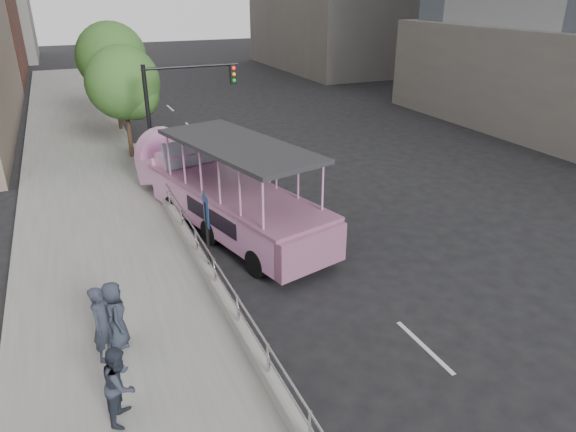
{
  "coord_description": "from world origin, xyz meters",
  "views": [
    {
      "loc": [
        -6.19,
        -10.02,
        8.09
      ],
      "look_at": [
        -0.32,
        3.36,
        1.58
      ],
      "focal_mm": 32.0,
      "sensor_mm": 36.0,
      "label": 1
    }
  ],
  "objects_px": {
    "car": "(252,160)",
    "pedestrian_mid": "(120,384)",
    "traffic_signal": "(175,103)",
    "parking_sign": "(207,229)",
    "street_tree_far": "(114,60)",
    "duck_boat": "(220,192)",
    "pedestrian_near": "(103,324)",
    "street_tree_near": "(126,86)",
    "pedestrian_far": "(115,315)"
  },
  "relations": [
    {
      "from": "traffic_signal",
      "to": "parking_sign",
      "type": "bearing_deg",
      "value": -97.75
    },
    {
      "from": "pedestrian_mid",
      "to": "street_tree_near",
      "type": "relative_size",
      "value": 0.29
    },
    {
      "from": "pedestrian_near",
      "to": "pedestrian_far",
      "type": "xyz_separation_m",
      "value": [
        0.28,
        0.37,
        -0.08
      ]
    },
    {
      "from": "car",
      "to": "pedestrian_near",
      "type": "distance_m",
      "value": 13.91
    },
    {
      "from": "pedestrian_far",
      "to": "traffic_signal",
      "type": "height_order",
      "value": "traffic_signal"
    },
    {
      "from": "car",
      "to": "street_tree_far",
      "type": "bearing_deg",
      "value": 132.33
    },
    {
      "from": "car",
      "to": "traffic_signal",
      "type": "distance_m",
      "value": 4.35
    },
    {
      "from": "parking_sign",
      "to": "traffic_signal",
      "type": "bearing_deg",
      "value": 82.25
    },
    {
      "from": "pedestrian_near",
      "to": "street_tree_near",
      "type": "height_order",
      "value": "street_tree_near"
    },
    {
      "from": "duck_boat",
      "to": "pedestrian_far",
      "type": "relative_size",
      "value": 6.28
    },
    {
      "from": "pedestrian_mid",
      "to": "traffic_signal",
      "type": "relative_size",
      "value": 0.32
    },
    {
      "from": "car",
      "to": "pedestrian_far",
      "type": "bearing_deg",
      "value": -106.19
    },
    {
      "from": "pedestrian_far",
      "to": "street_tree_near",
      "type": "height_order",
      "value": "street_tree_near"
    },
    {
      "from": "parking_sign",
      "to": "street_tree_far",
      "type": "relative_size",
      "value": 0.44
    },
    {
      "from": "street_tree_near",
      "to": "pedestrian_near",
      "type": "bearing_deg",
      "value": -100.45
    },
    {
      "from": "pedestrian_near",
      "to": "street_tree_near",
      "type": "bearing_deg",
      "value": 24.2
    },
    {
      "from": "car",
      "to": "traffic_signal",
      "type": "height_order",
      "value": "traffic_signal"
    },
    {
      "from": "pedestrian_near",
      "to": "car",
      "type": "bearing_deg",
      "value": 0.86
    },
    {
      "from": "pedestrian_far",
      "to": "parking_sign",
      "type": "relative_size",
      "value": 0.59
    },
    {
      "from": "car",
      "to": "duck_boat",
      "type": "bearing_deg",
      "value": -104.09
    },
    {
      "from": "duck_boat",
      "to": "parking_sign",
      "type": "bearing_deg",
      "value": -111.04
    },
    {
      "from": "traffic_signal",
      "to": "street_tree_near",
      "type": "distance_m",
      "value": 3.8
    },
    {
      "from": "duck_boat",
      "to": "pedestrian_near",
      "type": "bearing_deg",
      "value": -125.36
    },
    {
      "from": "duck_boat",
      "to": "street_tree_far",
      "type": "bearing_deg",
      "value": 96.19
    },
    {
      "from": "duck_boat",
      "to": "car",
      "type": "xyz_separation_m",
      "value": [
        3.03,
        4.93,
        -0.6
      ]
    },
    {
      "from": "duck_boat",
      "to": "pedestrian_mid",
      "type": "bearing_deg",
      "value": -117.95
    },
    {
      "from": "duck_boat",
      "to": "pedestrian_near",
      "type": "xyz_separation_m",
      "value": [
        -4.7,
        -6.62,
        -0.05
      ]
    },
    {
      "from": "car",
      "to": "traffic_signal",
      "type": "relative_size",
      "value": 0.76
    },
    {
      "from": "pedestrian_near",
      "to": "parking_sign",
      "type": "distance_m",
      "value": 4.19
    },
    {
      "from": "pedestrian_mid",
      "to": "duck_boat",
      "type": "bearing_deg",
      "value": -5.22
    },
    {
      "from": "parking_sign",
      "to": "pedestrian_near",
      "type": "bearing_deg",
      "value": -139.99
    },
    {
      "from": "car",
      "to": "street_tree_near",
      "type": "relative_size",
      "value": 0.69
    },
    {
      "from": "car",
      "to": "pedestrian_mid",
      "type": "xyz_separation_m",
      "value": [
        -7.61,
        -13.56,
        0.46
      ]
    },
    {
      "from": "pedestrian_near",
      "to": "pedestrian_far",
      "type": "distance_m",
      "value": 0.47
    },
    {
      "from": "duck_boat",
      "to": "traffic_signal",
      "type": "bearing_deg",
      "value": 92.35
    },
    {
      "from": "pedestrian_near",
      "to": "pedestrian_mid",
      "type": "relative_size",
      "value": 1.12
    },
    {
      "from": "car",
      "to": "pedestrian_mid",
      "type": "relative_size",
      "value": 2.38
    },
    {
      "from": "parking_sign",
      "to": "street_tree_far",
      "type": "distance_m",
      "value": 19.09
    },
    {
      "from": "pedestrian_far",
      "to": "parking_sign",
      "type": "xyz_separation_m",
      "value": [
        2.89,
        2.3,
        0.64
      ]
    },
    {
      "from": "pedestrian_mid",
      "to": "street_tree_near",
      "type": "bearing_deg",
      "value": 13.83
    },
    {
      "from": "car",
      "to": "parking_sign",
      "type": "bearing_deg",
      "value": -99.65
    },
    {
      "from": "street_tree_near",
      "to": "traffic_signal",
      "type": "bearing_deg",
      "value": -65.02
    },
    {
      "from": "duck_boat",
      "to": "pedestrian_mid",
      "type": "height_order",
      "value": "duck_boat"
    },
    {
      "from": "car",
      "to": "street_tree_far",
      "type": "height_order",
      "value": "street_tree_far"
    },
    {
      "from": "parking_sign",
      "to": "street_tree_far",
      "type": "xyz_separation_m",
      "value": [
        -0.1,
        18.93,
        2.52
      ]
    },
    {
      "from": "pedestrian_near",
      "to": "street_tree_near",
      "type": "xyz_separation_m",
      "value": [
        2.88,
        15.6,
        2.59
      ]
    },
    {
      "from": "street_tree_far",
      "to": "pedestrian_near",
      "type": "bearing_deg",
      "value": -98.1
    },
    {
      "from": "parking_sign",
      "to": "traffic_signal",
      "type": "height_order",
      "value": "traffic_signal"
    },
    {
      "from": "car",
      "to": "pedestrian_far",
      "type": "relative_size",
      "value": 2.34
    },
    {
      "from": "duck_boat",
      "to": "pedestrian_mid",
      "type": "relative_size",
      "value": 6.39
    }
  ]
}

